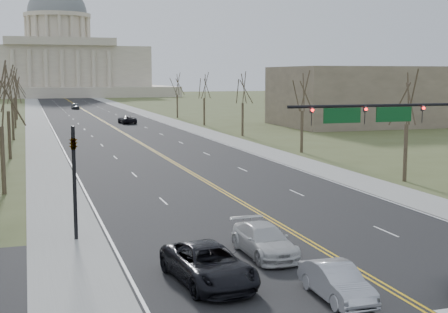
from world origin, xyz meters
TOP-DOWN VIEW (x-y plane):
  - ground at (0.00, 0.00)m, footprint 600.00×600.00m
  - road at (0.00, 110.00)m, footprint 20.00×380.00m
  - cross_road at (0.00, 6.00)m, footprint 120.00×14.00m
  - sidewalk_left at (-12.00, 110.00)m, footprint 4.00×380.00m
  - sidewalk_right at (12.00, 110.00)m, footprint 4.00×380.00m
  - center_line at (0.00, 110.00)m, footprint 0.42×380.00m
  - edge_line_left at (-9.80, 110.00)m, footprint 0.15×380.00m
  - edge_line_right at (9.80, 110.00)m, footprint 0.15×380.00m
  - capitol at (0.00, 249.91)m, footprint 90.00×60.00m
  - signal_mast at (7.45, 13.50)m, footprint 12.12×0.44m
  - signal_left at (-11.50, 13.50)m, footprint 0.32×0.36m
  - tree_r_0 at (15.50, 24.00)m, footprint 3.74×3.74m
  - tree_l_0 at (-15.50, 28.00)m, footprint 3.96×3.96m
  - tree_r_1 at (15.50, 44.00)m, footprint 3.74×3.74m
  - tree_l_1 at (-15.50, 48.00)m, footprint 3.96×3.96m
  - tree_r_2 at (15.50, 64.00)m, footprint 3.74×3.74m
  - tree_l_2 at (-15.50, 68.00)m, footprint 3.96×3.96m
  - tree_r_3 at (15.50, 84.00)m, footprint 3.74×3.74m
  - tree_l_3 at (-15.50, 88.00)m, footprint 3.96×3.96m
  - tree_r_4 at (15.50, 104.00)m, footprint 3.74×3.74m
  - tree_l_4 at (-15.50, 108.00)m, footprint 3.96×3.96m
  - bldg_right_mass at (40.00, 76.00)m, footprint 25.00×20.00m
  - car_sb_inner_lead at (-2.59, 1.42)m, footprint 1.47×4.17m
  - car_sb_outer_lead at (-6.79, 4.69)m, footprint 3.27×6.02m
  - car_sb_inner_second at (-3.11, 7.77)m, footprint 2.17×5.08m
  - car_far_nb at (3.34, 91.53)m, footprint 2.95×5.49m
  - car_far_sb at (-1.80, 142.88)m, footprint 1.89×4.57m

SIDE VIEW (x-z plane):
  - ground at x=0.00m, z-range 0.00..0.00m
  - road at x=0.00m, z-range 0.00..0.01m
  - cross_road at x=0.00m, z-range 0.00..0.01m
  - sidewalk_left at x=-12.00m, z-range 0.00..0.03m
  - sidewalk_right at x=12.00m, z-range 0.00..0.03m
  - center_line at x=0.00m, z-range 0.01..0.02m
  - edge_line_left at x=-9.80m, z-range 0.01..0.02m
  - edge_line_right at x=9.80m, z-range 0.01..0.02m
  - car_sb_inner_lead at x=-2.59m, z-range 0.01..1.39m
  - car_sb_inner_second at x=-3.11m, z-range 0.01..1.47m
  - car_far_nb at x=3.34m, z-range 0.01..1.48m
  - car_far_sb at x=-1.80m, z-range 0.01..1.56m
  - car_sb_outer_lead at x=-6.79m, z-range 0.01..1.62m
  - signal_left at x=-11.50m, z-range 0.71..6.71m
  - bldg_right_mass at x=40.00m, z-range 0.00..10.00m
  - signal_mast at x=7.45m, z-range 2.16..9.36m
  - tree_r_0 at x=15.50m, z-range 2.30..10.80m
  - tree_r_1 at x=15.50m, z-range 2.30..10.80m
  - tree_r_2 at x=15.50m, z-range 2.30..10.80m
  - tree_r_3 at x=15.50m, z-range 2.30..10.80m
  - tree_r_4 at x=15.50m, z-range 2.30..10.80m
  - tree_l_0 at x=-15.50m, z-range 2.44..11.44m
  - tree_l_1 at x=-15.50m, z-range 2.44..11.44m
  - tree_l_2 at x=-15.50m, z-range 2.44..11.44m
  - tree_l_3 at x=-15.50m, z-range 2.44..11.44m
  - tree_l_4 at x=-15.50m, z-range 2.44..11.44m
  - capitol at x=0.00m, z-range -10.80..39.20m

